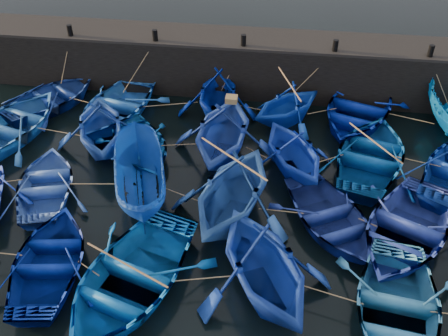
# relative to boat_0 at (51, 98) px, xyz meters

# --- Properties ---
(ground) EXTENTS (120.00, 120.00, 0.00)m
(ground) POSITION_rel_boat_0_xyz_m (8.56, -7.54, -0.49)
(ground) COLOR black
(ground) RESTS_ON ground
(quay_wall) EXTENTS (26.00, 2.50, 2.50)m
(quay_wall) POSITION_rel_boat_0_xyz_m (8.56, 2.96, 0.76)
(quay_wall) COLOR black
(quay_wall) RESTS_ON ground
(quay_top) EXTENTS (26.00, 2.50, 0.12)m
(quay_top) POSITION_rel_boat_0_xyz_m (8.56, 2.96, 2.07)
(quay_top) COLOR black
(quay_top) RESTS_ON quay_wall
(bollard_0) EXTENTS (0.24, 0.24, 0.50)m
(bollard_0) POSITION_rel_boat_0_xyz_m (0.56, 2.06, 2.38)
(bollard_0) COLOR black
(bollard_0) RESTS_ON quay_top
(bollard_1) EXTENTS (0.24, 0.24, 0.50)m
(bollard_1) POSITION_rel_boat_0_xyz_m (4.56, 2.06, 2.38)
(bollard_1) COLOR black
(bollard_1) RESTS_ON quay_top
(bollard_2) EXTENTS (0.24, 0.24, 0.50)m
(bollard_2) POSITION_rel_boat_0_xyz_m (8.56, 2.06, 2.38)
(bollard_2) COLOR black
(bollard_2) RESTS_ON quay_top
(bollard_3) EXTENTS (0.24, 0.24, 0.50)m
(bollard_3) POSITION_rel_boat_0_xyz_m (12.56, 2.06, 2.38)
(bollard_3) COLOR black
(bollard_3) RESTS_ON quay_top
(bollard_4) EXTENTS (0.24, 0.24, 0.50)m
(bollard_4) POSITION_rel_boat_0_xyz_m (16.56, 2.06, 2.38)
(bollard_4) COLOR black
(bollard_4) RESTS_ON quay_top
(boat_0) EXTENTS (5.42, 5.79, 0.98)m
(boat_0) POSITION_rel_boat_0_xyz_m (0.00, 0.00, 0.00)
(boat_0) COLOR navy
(boat_0) RESTS_ON ground
(boat_1) EXTENTS (4.79, 5.93, 1.09)m
(boat_1) POSITION_rel_boat_0_xyz_m (3.16, -0.42, 0.06)
(boat_1) COLOR blue
(boat_1) RESTS_ON ground
(boat_2) EXTENTS (3.86, 4.38, 2.17)m
(boat_2) POSITION_rel_boat_0_xyz_m (7.64, 0.39, 0.60)
(boat_2) COLOR navy
(boat_2) RESTS_ON ground
(boat_3) EXTENTS (4.84, 4.85, 1.94)m
(boat_3) POSITION_rel_boat_0_xyz_m (10.72, 0.06, 0.48)
(boat_3) COLOR #0C3BC6
(boat_3) RESTS_ON ground
(boat_4) EXTENTS (5.71, 6.70, 1.18)m
(boat_4) POSITION_rel_boat_0_xyz_m (13.78, 0.70, 0.10)
(boat_4) COLOR navy
(boat_4) RESTS_ON ground
(boat_6) EXTENTS (5.20, 6.28, 1.13)m
(boat_6) POSITION_rel_boat_0_xyz_m (-0.70, -2.49, 0.08)
(boat_6) COLOR #1F579B
(boat_6) RESTS_ON ground
(boat_7) EXTENTS (5.09, 5.43, 2.30)m
(boat_7) POSITION_rel_boat_0_xyz_m (3.40, -2.84, 0.66)
(boat_7) COLOR #1D469E
(boat_7) RESTS_ON ground
(boat_8) EXTENTS (4.90, 5.29, 0.89)m
(boat_8) POSITION_rel_boat_0_xyz_m (4.99, -3.07, -0.04)
(boat_8) COLOR #0B4E8F
(boat_8) RESTS_ON ground
(boat_9) EXTENTS (4.57, 5.19, 2.58)m
(boat_9) POSITION_rel_boat_0_xyz_m (8.32, -2.73, 0.80)
(boat_9) COLOR navy
(boat_9) RESTS_ON ground
(boat_10) EXTENTS (4.87, 5.12, 2.11)m
(boat_10) POSITION_rel_boat_0_xyz_m (11.06, -3.37, 0.57)
(boat_10) COLOR blue
(boat_10) RESTS_ON ground
(boat_11) EXTENTS (5.09, 6.15, 1.11)m
(boat_11) POSITION_rel_boat_0_xyz_m (14.10, -2.57, 0.06)
(boat_11) COLOR navy
(boat_11) RESTS_ON ground
(boat_14) EXTENTS (4.07, 4.90, 0.88)m
(boat_14) POSITION_rel_boat_0_xyz_m (2.27, -5.81, -0.05)
(boat_14) COLOR blue
(boat_14) RESTS_ON ground
(boat_15) EXTENTS (3.18, 5.09, 1.84)m
(boat_15) POSITION_rel_boat_0_xyz_m (5.71, -5.59, 0.43)
(boat_15) COLOR #104198
(boat_15) RESTS_ON ground
(boat_16) EXTENTS (5.39, 5.86, 2.58)m
(boat_16) POSITION_rel_boat_0_xyz_m (9.10, -6.19, 0.80)
(boat_16) COLOR #1E4A91
(boat_16) RESTS_ON ground
(boat_17) EXTENTS (5.00, 5.51, 0.94)m
(boat_17) POSITION_rel_boat_0_xyz_m (12.41, -6.22, -0.02)
(boat_17) COLOR navy
(boat_17) RESTS_ON ground
(boat_18) EXTENTS (5.66, 6.34, 1.08)m
(boat_18) POSITION_rel_boat_0_xyz_m (14.77, -6.52, 0.05)
(boat_18) COLOR navy
(boat_18) RESTS_ON ground
(boat_21) EXTENTS (3.86, 4.93, 0.93)m
(boat_21) POSITION_rel_boat_0_xyz_m (3.88, -9.24, -0.02)
(boat_21) COLOR navy
(boat_21) RESTS_ON ground
(boat_22) EXTENTS (5.48, 6.54, 1.16)m
(boat_22) POSITION_rel_boat_0_xyz_m (6.49, -9.69, 0.09)
(boat_22) COLOR #0854AC
(boat_22) RESTS_ON ground
(boat_23) EXTENTS (5.81, 6.07, 2.48)m
(boat_23) POSITION_rel_boat_0_xyz_m (10.34, -9.18, 0.75)
(boat_23) COLOR #14379E
(boat_23) RESTS_ON ground
(boat_24) EXTENTS (4.16, 5.37, 1.03)m
(boat_24) POSITION_rel_boat_0_xyz_m (14.09, -9.67, 0.02)
(boat_24) COLOR #2D79BD
(boat_24) RESTS_ON ground
(wooden_crate) EXTENTS (0.44, 0.41, 0.21)m
(wooden_crate) POSITION_rel_boat_0_xyz_m (8.62, -2.73, 2.19)
(wooden_crate) COLOR olive
(wooden_crate) RESTS_ON boat_9
(mooring_ropes) EXTENTS (17.85, 11.69, 2.10)m
(mooring_ropes) POSITION_rel_boat_0_xyz_m (8.84, -2.55, 0.38)
(mooring_ropes) COLOR tan
(mooring_ropes) RESTS_ON ground
(loose_oars) EXTENTS (9.87, 11.83, 1.53)m
(loose_oars) POSITION_rel_boat_0_xyz_m (10.10, -4.60, 1.24)
(loose_oars) COLOR #99724C
(loose_oars) RESTS_ON ground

